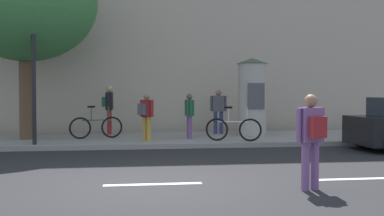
# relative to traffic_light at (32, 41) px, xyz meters

# --- Properties ---
(ground_plane) EXTENTS (80.00, 80.00, 0.00)m
(ground_plane) POSITION_rel_traffic_light_xyz_m (3.27, -5.24, -3.16)
(ground_plane) COLOR #232326
(sidewalk_curb) EXTENTS (36.00, 4.00, 0.15)m
(sidewalk_curb) POSITION_rel_traffic_light_xyz_m (3.27, 1.76, -3.08)
(sidewalk_curb) COLOR gray
(sidewalk_curb) RESTS_ON ground_plane
(lane_markings) EXTENTS (25.80, 0.16, 0.01)m
(lane_markings) POSITION_rel_traffic_light_xyz_m (3.27, -5.24, -3.15)
(lane_markings) COLOR silver
(lane_markings) RESTS_ON ground_plane
(building_backdrop) EXTENTS (36.00, 5.00, 11.29)m
(building_backdrop) POSITION_rel_traffic_light_xyz_m (3.27, 6.76, 2.49)
(building_backdrop) COLOR #B7A893
(building_backdrop) RESTS_ON ground_plane
(traffic_light) EXTENTS (0.24, 0.45, 4.49)m
(traffic_light) POSITION_rel_traffic_light_xyz_m (0.00, 0.00, 0.00)
(traffic_light) COLOR black
(traffic_light) RESTS_ON sidewalk_curb
(poster_column) EXTENTS (1.10, 1.10, 2.76)m
(poster_column) POSITION_rel_traffic_light_xyz_m (7.07, 1.96, -1.61)
(poster_column) COLOR #B2ADA3
(poster_column) RESTS_ON sidewalk_curb
(street_tree) EXTENTS (4.64, 4.64, 6.50)m
(street_tree) POSITION_rel_traffic_light_xyz_m (-0.60, 1.69, 1.50)
(street_tree) COLOR brown
(street_tree) RESTS_ON sidewalk_curb
(pedestrian_with_bag) EXTENTS (0.56, 0.46, 1.65)m
(pedestrian_with_bag) POSITION_rel_traffic_light_xyz_m (5.94, -6.08, -2.18)
(pedestrian_with_bag) COLOR #724C84
(pedestrian_with_bag) RESTS_ON ground_plane
(pedestrian_in_red_top) EXTENTS (0.27, 0.62, 1.50)m
(pedestrian_in_red_top) POSITION_rel_traffic_light_xyz_m (4.73, 1.26, -2.14)
(pedestrian_in_red_top) COLOR #724C84
(pedestrian_in_red_top) RESTS_ON sidewalk_curb
(pedestrian_near_pole) EXTENTS (0.50, 0.50, 1.51)m
(pedestrian_near_pole) POSITION_rel_traffic_light_xyz_m (3.29, 0.70, -2.12)
(pedestrian_near_pole) COLOR #B78C33
(pedestrian_near_pole) RESTS_ON sidewalk_curb
(pedestrian_tallest) EXTENTS (0.61, 0.29, 1.64)m
(pedestrian_tallest) POSITION_rel_traffic_light_xyz_m (5.99, 2.74, -2.05)
(pedestrian_tallest) COLOR navy
(pedestrian_tallest) RESTS_ON sidewalk_curb
(pedestrian_with_backpack) EXTENTS (0.40, 0.60, 1.79)m
(pedestrian_with_backpack) POSITION_rel_traffic_light_xyz_m (1.98, 3.04, -1.94)
(pedestrian_with_backpack) COLOR maroon
(pedestrian_with_backpack) RESTS_ON sidewalk_curb
(bicycle_leaning) EXTENTS (1.73, 0.51, 1.09)m
(bicycle_leaning) POSITION_rel_traffic_light_xyz_m (1.65, 1.65, -2.62)
(bicycle_leaning) COLOR black
(bicycle_leaning) RESTS_ON sidewalk_curb
(bicycle_upright) EXTENTS (1.71, 0.57, 1.09)m
(bicycle_upright) POSITION_rel_traffic_light_xyz_m (6.01, 0.28, -2.62)
(bicycle_upright) COLOR black
(bicycle_upright) RESTS_ON sidewalk_curb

